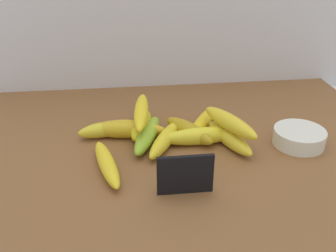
{
  "coord_description": "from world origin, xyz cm",
  "views": [
    {
      "loc": [
        -11.12,
        -78.75,
        50.35
      ],
      "look_at": [
        -1.79,
        0.48,
        8.0
      ],
      "focal_mm": 41.46,
      "sensor_mm": 36.0,
      "label": 1
    }
  ],
  "objects_px": {
    "banana_3": "(165,139)",
    "banana_6": "(189,131)",
    "fruit_bowl": "(299,137)",
    "banana_8": "(107,164)",
    "banana_2": "(109,129)",
    "banana_4": "(229,138)",
    "banana_10": "(230,122)",
    "banana_5": "(125,130)",
    "banana_9": "(141,125)",
    "banana_0": "(147,135)",
    "banana_1": "(202,136)",
    "banana_11": "(141,112)",
    "banana_7": "(203,123)",
    "chalkboard_sign": "(185,176)"
  },
  "relations": [
    {
      "from": "banana_3",
      "to": "banana_8",
      "type": "bearing_deg",
      "value": -147.03
    },
    {
      "from": "banana_9",
      "to": "banana_3",
      "type": "bearing_deg",
      "value": -54.42
    },
    {
      "from": "banana_7",
      "to": "banana_10",
      "type": "xyz_separation_m",
      "value": [
        0.05,
        -0.08,
        0.04
      ]
    },
    {
      "from": "banana_3",
      "to": "banana_7",
      "type": "bearing_deg",
      "value": 35.86
    },
    {
      "from": "banana_2",
      "to": "banana_5",
      "type": "xyz_separation_m",
      "value": [
        0.04,
        -0.01,
        0.0
      ]
    },
    {
      "from": "banana_9",
      "to": "banana_11",
      "type": "bearing_deg",
      "value": -74.08
    },
    {
      "from": "fruit_bowl",
      "to": "banana_11",
      "type": "relative_size",
      "value": 0.61
    },
    {
      "from": "banana_8",
      "to": "banana_9",
      "type": "relative_size",
      "value": 1.21
    },
    {
      "from": "fruit_bowl",
      "to": "banana_11",
      "type": "height_order",
      "value": "banana_11"
    },
    {
      "from": "banana_2",
      "to": "banana_1",
      "type": "bearing_deg",
      "value": -16.96
    },
    {
      "from": "banana_4",
      "to": "banana_10",
      "type": "height_order",
      "value": "banana_10"
    },
    {
      "from": "banana_5",
      "to": "banana_8",
      "type": "bearing_deg",
      "value": -106.73
    },
    {
      "from": "banana_4",
      "to": "banana_11",
      "type": "xyz_separation_m",
      "value": [
        -0.2,
        0.08,
        0.04
      ]
    },
    {
      "from": "fruit_bowl",
      "to": "banana_1",
      "type": "distance_m",
      "value": 0.23
    },
    {
      "from": "banana_0",
      "to": "banana_4",
      "type": "relative_size",
      "value": 1.08
    },
    {
      "from": "banana_4",
      "to": "banana_10",
      "type": "distance_m",
      "value": 0.04
    },
    {
      "from": "banana_0",
      "to": "banana_3",
      "type": "distance_m",
      "value": 0.05
    },
    {
      "from": "banana_5",
      "to": "banana_9",
      "type": "distance_m",
      "value": 0.04
    },
    {
      "from": "fruit_bowl",
      "to": "banana_8",
      "type": "xyz_separation_m",
      "value": [
        -0.45,
        -0.06,
        -0.0
      ]
    },
    {
      "from": "banana_6",
      "to": "banana_11",
      "type": "relative_size",
      "value": 0.78
    },
    {
      "from": "fruit_bowl",
      "to": "banana_8",
      "type": "bearing_deg",
      "value": -172.68
    },
    {
      "from": "banana_3",
      "to": "banana_10",
      "type": "bearing_deg",
      "value": -3.11
    },
    {
      "from": "chalkboard_sign",
      "to": "banana_11",
      "type": "bearing_deg",
      "value": 105.56
    },
    {
      "from": "banana_1",
      "to": "banana_4",
      "type": "relative_size",
      "value": 1.15
    },
    {
      "from": "chalkboard_sign",
      "to": "banana_11",
      "type": "xyz_separation_m",
      "value": [
        -0.07,
        0.25,
        0.02
      ]
    },
    {
      "from": "banana_9",
      "to": "banana_7",
      "type": "bearing_deg",
      "value": 1.03
    },
    {
      "from": "banana_10",
      "to": "banana_11",
      "type": "xyz_separation_m",
      "value": [
        -0.2,
        0.08,
        0.0
      ]
    },
    {
      "from": "banana_4",
      "to": "banana_10",
      "type": "relative_size",
      "value": 0.96
    },
    {
      "from": "chalkboard_sign",
      "to": "fruit_bowl",
      "type": "height_order",
      "value": "chalkboard_sign"
    },
    {
      "from": "banana_5",
      "to": "banana_9",
      "type": "relative_size",
      "value": 1.28
    },
    {
      "from": "fruit_bowl",
      "to": "banana_4",
      "type": "bearing_deg",
      "value": 174.57
    },
    {
      "from": "banana_3",
      "to": "chalkboard_sign",
      "type": "bearing_deg",
      "value": -84.13
    },
    {
      "from": "banana_2",
      "to": "banana_9",
      "type": "height_order",
      "value": "banana_9"
    },
    {
      "from": "chalkboard_sign",
      "to": "banana_1",
      "type": "xyz_separation_m",
      "value": [
        0.07,
        0.18,
        -0.02
      ]
    },
    {
      "from": "banana_5",
      "to": "banana_10",
      "type": "xyz_separation_m",
      "value": [
        0.24,
        -0.06,
        0.04
      ]
    },
    {
      "from": "banana_3",
      "to": "banana_6",
      "type": "relative_size",
      "value": 1.15
    },
    {
      "from": "banana_2",
      "to": "banana_3",
      "type": "distance_m",
      "value": 0.15
    },
    {
      "from": "banana_10",
      "to": "banana_11",
      "type": "height_order",
      "value": "same"
    },
    {
      "from": "banana_6",
      "to": "banana_9",
      "type": "bearing_deg",
      "value": 159.72
    },
    {
      "from": "banana_5",
      "to": "banana_6",
      "type": "bearing_deg",
      "value": -8.24
    },
    {
      "from": "fruit_bowl",
      "to": "banana_5",
      "type": "height_order",
      "value": "banana_5"
    },
    {
      "from": "banana_6",
      "to": "banana_7",
      "type": "bearing_deg",
      "value": 46.08
    },
    {
      "from": "chalkboard_sign",
      "to": "banana_4",
      "type": "bearing_deg",
      "value": 51.75
    },
    {
      "from": "banana_3",
      "to": "banana_5",
      "type": "xyz_separation_m",
      "value": [
        -0.09,
        0.05,
        0.0
      ]
    },
    {
      "from": "banana_7",
      "to": "banana_10",
      "type": "relative_size",
      "value": 1.07
    },
    {
      "from": "chalkboard_sign",
      "to": "banana_0",
      "type": "height_order",
      "value": "chalkboard_sign"
    },
    {
      "from": "banana_1",
      "to": "banana_6",
      "type": "height_order",
      "value": "same"
    },
    {
      "from": "chalkboard_sign",
      "to": "banana_4",
      "type": "relative_size",
      "value": 0.65
    },
    {
      "from": "chalkboard_sign",
      "to": "banana_5",
      "type": "xyz_separation_m",
      "value": [
        -0.11,
        0.23,
        -0.02
      ]
    },
    {
      "from": "banana_0",
      "to": "banana_1",
      "type": "height_order",
      "value": "banana_1"
    }
  ]
}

